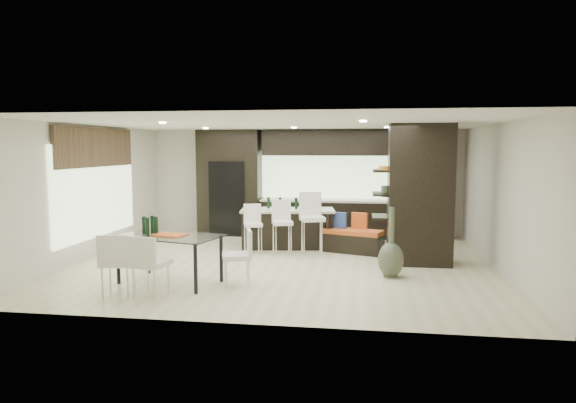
% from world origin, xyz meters
% --- Properties ---
extents(ground, '(8.00, 8.00, 0.00)m').
position_xyz_m(ground, '(0.00, 0.00, 0.00)').
color(ground, beige).
rests_on(ground, ground).
extents(back_wall, '(8.00, 0.02, 2.70)m').
position_xyz_m(back_wall, '(0.00, 3.50, 1.35)').
color(back_wall, beige).
rests_on(back_wall, ground).
extents(left_wall, '(0.02, 7.00, 2.70)m').
position_xyz_m(left_wall, '(-4.00, 0.00, 1.35)').
color(left_wall, beige).
rests_on(left_wall, ground).
extents(right_wall, '(0.02, 7.00, 2.70)m').
position_xyz_m(right_wall, '(4.00, 0.00, 1.35)').
color(right_wall, beige).
rests_on(right_wall, ground).
extents(ceiling, '(8.00, 7.00, 0.02)m').
position_xyz_m(ceiling, '(0.00, 0.00, 2.70)').
color(ceiling, white).
rests_on(ceiling, ground).
extents(window_left, '(0.04, 3.20, 1.90)m').
position_xyz_m(window_left, '(-3.96, 0.20, 1.35)').
color(window_left, '#B2D199').
rests_on(window_left, left_wall).
extents(window_back, '(3.40, 0.04, 1.20)m').
position_xyz_m(window_back, '(0.60, 3.46, 1.55)').
color(window_back, '#B2D199').
rests_on(window_back, back_wall).
extents(stone_accent, '(0.08, 3.00, 0.80)m').
position_xyz_m(stone_accent, '(-3.93, 0.20, 2.25)').
color(stone_accent, brown).
rests_on(stone_accent, left_wall).
extents(ceiling_spots, '(4.00, 3.00, 0.02)m').
position_xyz_m(ceiling_spots, '(0.00, 0.25, 2.68)').
color(ceiling_spots, white).
rests_on(ceiling_spots, ceiling).
extents(back_cabinetry, '(6.80, 0.68, 2.70)m').
position_xyz_m(back_cabinetry, '(0.50, 3.17, 1.35)').
color(back_cabinetry, black).
rests_on(back_cabinetry, ground).
extents(refrigerator, '(0.90, 0.68, 1.90)m').
position_xyz_m(refrigerator, '(-1.90, 3.12, 0.95)').
color(refrigerator, black).
rests_on(refrigerator, ground).
extents(partition_column, '(1.20, 0.80, 2.70)m').
position_xyz_m(partition_column, '(2.60, 0.40, 1.35)').
color(partition_column, black).
rests_on(partition_column, ground).
extents(kitchen_island, '(2.17, 1.16, 0.86)m').
position_xyz_m(kitchen_island, '(-0.16, 1.63, 0.43)').
color(kitchen_island, black).
rests_on(kitchen_island, ground).
extents(stool_left, '(0.47, 0.47, 0.84)m').
position_xyz_m(stool_left, '(-0.80, 0.90, 0.42)').
color(stool_left, white).
rests_on(stool_left, ground).
extents(stool_mid, '(0.51, 0.51, 0.92)m').
position_xyz_m(stool_mid, '(-0.16, 0.88, 0.46)').
color(stool_mid, white).
rests_on(stool_mid, ground).
extents(stool_right, '(0.59, 0.59, 1.06)m').
position_xyz_m(stool_right, '(0.48, 0.85, 0.53)').
color(stool_right, white).
rests_on(stool_right, ground).
extents(bench, '(1.39, 0.89, 0.50)m').
position_xyz_m(bench, '(1.30, 1.26, 0.25)').
color(bench, black).
rests_on(bench, ground).
extents(floor_vase, '(0.47, 0.47, 1.23)m').
position_xyz_m(floor_vase, '(2.01, -0.80, 0.61)').
color(floor_vase, '#414C37').
rests_on(floor_vase, ground).
extents(dining_table, '(1.84, 1.32, 0.80)m').
position_xyz_m(dining_table, '(-1.64, -1.71, 0.40)').
color(dining_table, white).
rests_on(dining_table, ground).
extents(chair_near, '(0.55, 0.55, 0.87)m').
position_xyz_m(chair_near, '(-1.64, -2.49, 0.44)').
color(chair_near, white).
rests_on(chair_near, ground).
extents(chair_far, '(0.56, 0.56, 0.89)m').
position_xyz_m(chair_far, '(-2.16, -2.49, 0.44)').
color(chair_far, white).
rests_on(chair_far, ground).
extents(chair_end, '(0.57, 0.57, 0.84)m').
position_xyz_m(chair_end, '(-0.51, -1.71, 0.42)').
color(chair_end, white).
rests_on(chair_end, ground).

